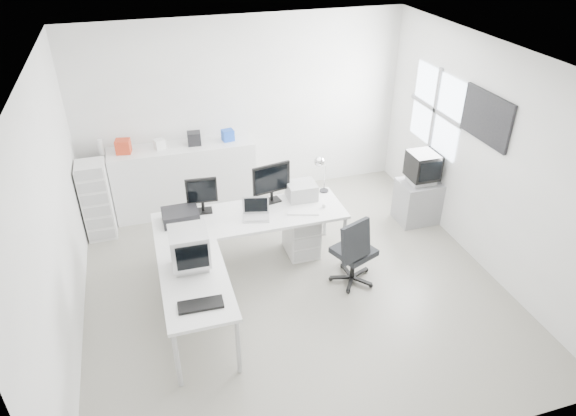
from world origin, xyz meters
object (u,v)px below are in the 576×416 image
object	(u,v)px
filing_cabinet	(97,200)
office_chair	(354,248)
main_desk	(251,239)
crt_monitor	(190,250)
drawer_pedestal	(301,233)
side_desk	(198,308)
lcd_monitor_small	(202,195)
lcd_monitor_large	(271,183)
laptop	(256,211)
laser_printer	(301,191)
inkjet_printer	(181,216)
crt_tv	(423,168)
sideboard	(185,178)
tv_cabinet	(418,201)

from	to	relation	value
filing_cabinet	office_chair	bearing A→B (deg)	-33.94
main_desk	crt_monitor	xyz separation A→B (m)	(-0.85, -0.85, 0.60)
drawer_pedestal	filing_cabinet	bearing A→B (deg)	154.11
side_desk	lcd_monitor_small	world-z (taller)	lcd_monitor_small
side_desk	crt_monitor	xyz separation A→B (m)	(0.00, 0.25, 0.60)
lcd_monitor_large	laptop	size ratio (longest dim) A/B	1.62
main_desk	laser_printer	xyz separation A→B (m)	(0.75, 0.22, 0.48)
main_desk	laser_printer	bearing A→B (deg)	16.35
main_desk	side_desk	xyz separation A→B (m)	(-0.85, -1.10, 0.00)
inkjet_printer	laser_printer	world-z (taller)	laser_printer
side_desk	lcd_monitor_small	size ratio (longest dim) A/B	2.87
laptop	office_chair	distance (m)	1.29
lcd_monitor_small	crt_tv	size ratio (longest dim) A/B	0.98
main_desk	side_desk	world-z (taller)	same
side_desk	sideboard	size ratio (longest dim) A/B	0.66
tv_cabinet	inkjet_printer	bearing A→B (deg)	-176.23
laptop	laser_printer	size ratio (longest dim) A/B	0.89
sideboard	crt_monitor	bearing A→B (deg)	-94.91
inkjet_printer	sideboard	bearing A→B (deg)	81.32
lcd_monitor_small	lcd_monitor_large	distance (m)	0.90
lcd_monitor_large	crt_tv	world-z (taller)	lcd_monitor_large
lcd_monitor_large	sideboard	world-z (taller)	lcd_monitor_large
drawer_pedestal	lcd_monitor_large	distance (m)	0.82
laptop	filing_cabinet	distance (m)	2.42
side_desk	tv_cabinet	size ratio (longest dim) A/B	2.18
inkjet_printer	office_chair	bearing A→B (deg)	-23.43
drawer_pedestal	crt_monitor	bearing A→B (deg)	-149.86
laptop	office_chair	xyz separation A→B (m)	(1.07, -0.62, -0.36)
sideboard	laser_printer	bearing A→B (deg)	-46.26
drawer_pedestal	laser_printer	world-z (taller)	laser_printer
side_desk	laser_printer	world-z (taller)	laser_printer
inkjet_printer	crt_monitor	bearing A→B (deg)	-90.81
main_desk	drawer_pedestal	bearing A→B (deg)	4.09
tv_cabinet	filing_cabinet	xyz separation A→B (m)	(-4.50, 0.98, 0.23)
laser_printer	tv_cabinet	xyz separation A→B (m)	(1.85, 0.11, -0.54)
lcd_monitor_large	sideboard	bearing A→B (deg)	113.75
side_desk	crt_tv	distance (m)	3.77
crt_monitor	crt_tv	bearing A→B (deg)	20.27
office_chair	filing_cabinet	distance (m)	3.64
laptop	filing_cabinet	size ratio (longest dim) A/B	0.30
drawer_pedestal	lcd_monitor_small	size ratio (longest dim) A/B	1.23
filing_cabinet	crt_monitor	bearing A→B (deg)	-64.15
side_desk	tv_cabinet	distance (m)	3.74
office_chair	tv_cabinet	xyz separation A→B (m)	(1.48, 1.05, -0.18)
lcd_monitor_large	crt_monitor	bearing A→B (deg)	-148.53
crt_monitor	sideboard	distance (m)	2.56
sideboard	lcd_monitor_large	bearing A→B (deg)	-55.21
drawer_pedestal	lcd_monitor_large	xyz separation A→B (m)	(-0.35, 0.20, 0.72)
main_desk	crt_tv	world-z (taller)	crt_tv
side_desk	drawer_pedestal	size ratio (longest dim) A/B	2.33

